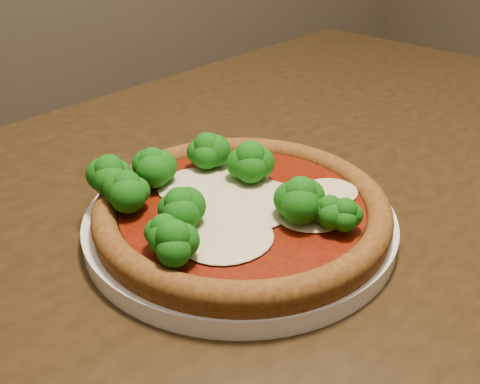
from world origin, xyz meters
TOP-DOWN VIEW (x-y plane):
  - dining_table at (-0.16, -0.03)m, footprint 1.53×1.23m
  - plate at (-0.23, -0.01)m, footprint 0.29×0.29m
  - pizza at (-0.24, -0.02)m, footprint 0.27×0.27m

SIDE VIEW (x-z plane):
  - dining_table at x=-0.16m, z-range 0.29..1.04m
  - plate at x=-0.23m, z-range 0.75..0.77m
  - pizza at x=-0.24m, z-range 0.75..0.82m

